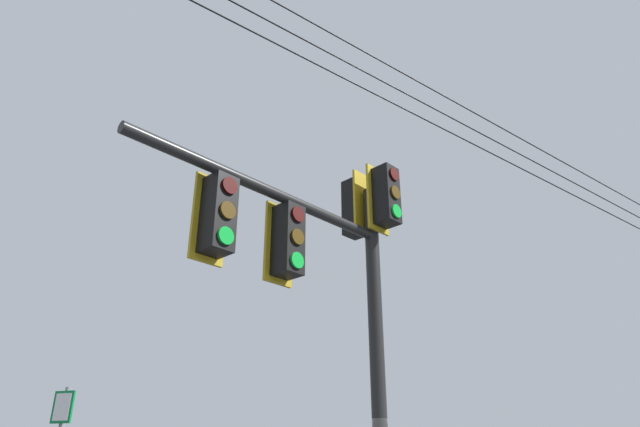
# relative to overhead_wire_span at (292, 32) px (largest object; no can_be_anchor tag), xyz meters

# --- Properties ---
(signal_mast_assembly) EXTENTS (4.16, 0.96, 6.07)m
(signal_mast_assembly) POSITION_rel_overhead_wire_span_xyz_m (-0.62, 0.24, -3.72)
(signal_mast_assembly) COLOR black
(signal_mast_assembly) RESTS_ON ground
(overhead_wire_span) EXTENTS (31.95, 5.70, 1.42)m
(overhead_wire_span) POSITION_rel_overhead_wire_span_xyz_m (0.00, 0.00, 0.00)
(overhead_wire_span) COLOR black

